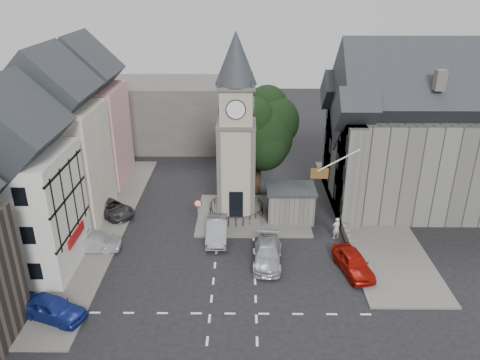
{
  "coord_description": "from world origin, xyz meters",
  "views": [
    {
      "loc": [
        0.68,
        -29.75,
        20.17
      ],
      "look_at": [
        0.35,
        5.0,
        4.87
      ],
      "focal_mm": 35.0,
      "sensor_mm": 36.0,
      "label": 1
    }
  ],
  "objects_px": {
    "clock_tower": "(236,130)",
    "pedestrian": "(336,228)",
    "car_west_blue": "(52,308)",
    "car_east_red": "(353,262)",
    "stone_shelter": "(290,203)"
  },
  "relations": [
    {
      "from": "clock_tower",
      "to": "pedestrian",
      "type": "xyz_separation_m",
      "value": [
        8.34,
        -3.9,
        -7.17
      ]
    },
    {
      "from": "clock_tower",
      "to": "car_west_blue",
      "type": "relative_size",
      "value": 3.56
    },
    {
      "from": "clock_tower",
      "to": "car_east_red",
      "type": "distance_m",
      "value": 14.33
    },
    {
      "from": "stone_shelter",
      "to": "car_east_red",
      "type": "relative_size",
      "value": 0.93
    },
    {
      "from": "car_east_red",
      "to": "stone_shelter",
      "type": "bearing_deg",
      "value": 102.93
    },
    {
      "from": "stone_shelter",
      "to": "car_west_blue",
      "type": "relative_size",
      "value": 0.94
    },
    {
      "from": "stone_shelter",
      "to": "car_east_red",
      "type": "distance_m",
      "value": 9.11
    },
    {
      "from": "car_east_red",
      "to": "pedestrian",
      "type": "xyz_separation_m",
      "value": [
        -0.41,
        4.77,
        0.16
      ]
    },
    {
      "from": "stone_shelter",
      "to": "pedestrian",
      "type": "distance_m",
      "value": 4.95
    },
    {
      "from": "clock_tower",
      "to": "pedestrian",
      "type": "distance_m",
      "value": 11.67
    },
    {
      "from": "car_east_red",
      "to": "pedestrian",
      "type": "distance_m",
      "value": 4.79
    },
    {
      "from": "car_east_red",
      "to": "car_west_blue",
      "type": "bearing_deg",
      "value": -178.08
    },
    {
      "from": "pedestrian",
      "to": "car_west_blue",
      "type": "bearing_deg",
      "value": 4.45
    },
    {
      "from": "stone_shelter",
      "to": "car_east_red",
      "type": "height_order",
      "value": "stone_shelter"
    },
    {
      "from": "clock_tower",
      "to": "car_east_red",
      "type": "bearing_deg",
      "value": -44.76
    }
  ]
}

